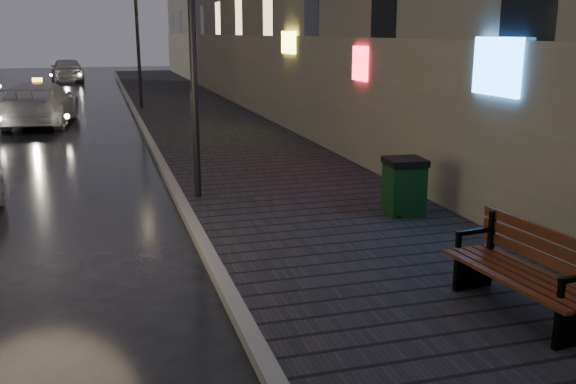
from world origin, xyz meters
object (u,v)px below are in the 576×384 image
at_px(bench, 527,271).
at_px(taxi_mid, 39,103).
at_px(car_far, 67,70).
at_px(lamp_near, 192,23).
at_px(trash_bin, 404,186).
at_px(lamp_far, 137,28).

xyz_separation_m(bench, taxi_mid, (-6.65, 19.28, 0.12)).
height_order(taxi_mid, car_far, car_far).
relative_size(lamp_near, trash_bin, 5.19).
height_order(lamp_near, taxi_mid, lamp_near).
bearing_deg(trash_bin, lamp_far, 104.99).
height_order(lamp_near, car_far, lamp_near).
distance_m(lamp_far, taxi_mid, 5.71).
relative_size(trash_bin, car_far, 0.21).
relative_size(lamp_far, taxi_mid, 0.97).
relative_size(lamp_near, car_far, 1.10).
xyz_separation_m(lamp_far, taxi_mid, (-3.85, -3.24, -2.70)).
bearing_deg(lamp_near, taxi_mid, 106.78).
distance_m(lamp_far, trash_bin, 18.84).
xyz_separation_m(lamp_near, bench, (2.80, -6.51, -2.83)).
distance_m(lamp_near, taxi_mid, 13.60).
xyz_separation_m(lamp_near, lamp_far, (0.00, 16.00, 0.00)).
bearing_deg(taxi_mid, bench, 114.96).
bearing_deg(bench, car_far, 93.11).
height_order(bench, taxi_mid, taxi_mid).
height_order(lamp_near, bench, lamp_near).
bearing_deg(lamp_near, bench, -66.71).
xyz_separation_m(lamp_near, trash_bin, (3.33, -2.33, -2.82)).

